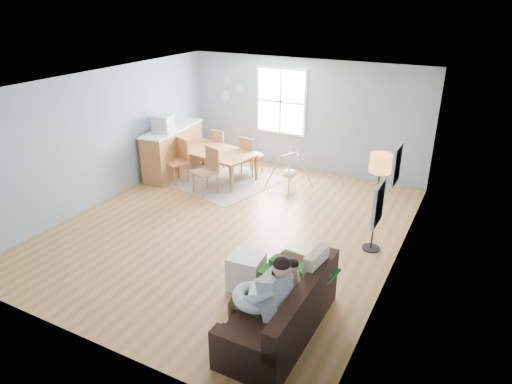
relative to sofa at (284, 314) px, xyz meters
The scene contains 22 objects.
room 3.71m from the sofa, 133.43° to the left, with size 8.40×9.40×3.90m.
window 6.41m from the sofa, 115.35° to the left, with size 1.32×0.08×1.62m.
pictures 2.13m from the sofa, 52.47° to the left, with size 0.05×1.34×0.74m.
wall_plates 7.16m from the sofa, 125.78° to the left, with size 0.67×0.02×0.66m.
sofa is the anchor object (origin of this frame).
green_throw 0.71m from the sofa, 96.33° to the left, with size 0.92×0.74×0.04m, color #166219.
beige_pillow 0.73m from the sofa, 68.02° to the left, with size 0.14×0.49×0.49m, color tan.
father 0.52m from the sofa, 114.17° to the right, with size 0.96×0.46×1.33m.
nursing_pillow 0.53m from the sofa, 134.45° to the right, with size 0.54×0.54×0.15m, color silver.
infant 0.58m from the sofa, 138.99° to the right, with size 0.23×0.38×0.14m.
toddler 0.45m from the sofa, 111.08° to the left, with size 0.51×0.25×0.79m.
floor_lamp 2.90m from the sofa, 79.79° to the left, with size 0.35×0.35×1.73m.
storage_cube 1.10m from the sofa, 145.25° to the left, with size 0.53×0.48×0.55m.
rug 5.56m from the sofa, 131.54° to the left, with size 2.72×2.07×0.01m, color gray.
dining_table 5.55m from the sofa, 131.54° to the left, with size 1.94×1.08×0.68m, color brown.
chair_sw 5.64m from the sofa, 139.95° to the left, with size 0.59×0.59×1.02m.
chair_se 4.78m from the sofa, 134.73° to the left, with size 0.60×0.60×1.02m.
chair_nw 6.35m from the sofa, 129.02° to the left, with size 0.51×0.51×0.96m.
chair_ne 5.60m from the sofa, 122.97° to the left, with size 0.52×0.52×0.97m.
counter 6.27m from the sofa, 139.82° to the left, with size 0.81×2.07×1.13m.
monitor 6.06m from the sofa, 142.25° to the left, with size 0.46×0.44×0.38m.
baby_swing 4.81m from the sofa, 112.96° to the left, with size 1.04×1.05×0.81m.
Camera 1 is at (3.96, -6.56, 4.07)m, focal length 32.00 mm.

